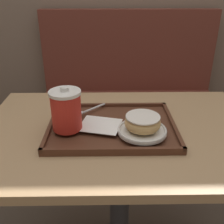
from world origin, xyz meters
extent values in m
cube|color=brown|center=(0.10, 0.84, 0.23)|extent=(1.18, 0.44, 0.45)
cube|color=brown|center=(0.10, 1.02, 0.73)|extent=(1.18, 0.08, 0.55)
cube|color=tan|center=(0.00, 0.00, 0.69)|extent=(0.98, 0.65, 0.03)
cylinder|color=#333338|center=(0.00, 0.00, 0.34)|extent=(0.08, 0.08, 0.67)
cube|color=#512D1E|center=(-0.03, -0.01, 0.71)|extent=(0.43, 0.32, 0.01)
cube|color=#512D1E|center=(-0.03, -0.16, 0.72)|extent=(0.43, 0.01, 0.01)
cube|color=#512D1E|center=(-0.03, 0.15, 0.72)|extent=(0.43, 0.01, 0.01)
cube|color=#512D1E|center=(-0.24, -0.01, 0.72)|extent=(0.01, 0.32, 0.01)
cube|color=#512D1E|center=(0.18, -0.01, 0.72)|extent=(0.01, 0.32, 0.01)
cube|color=white|center=(-0.07, -0.02, 0.73)|extent=(0.16, 0.14, 0.00)
cylinder|color=red|center=(-0.18, -0.04, 0.79)|extent=(0.10, 0.10, 0.12)
cylinder|color=white|center=(-0.18, -0.04, 0.85)|extent=(0.10, 0.10, 0.01)
cylinder|color=white|center=(-0.18, -0.04, 0.86)|extent=(0.03, 0.03, 0.01)
cylinder|color=white|center=(0.06, -0.07, 0.73)|extent=(0.16, 0.16, 0.01)
torus|color=white|center=(0.06, -0.07, 0.73)|extent=(0.16, 0.16, 0.01)
torus|color=#DBB270|center=(0.06, -0.07, 0.76)|extent=(0.11, 0.11, 0.04)
cylinder|color=white|center=(0.06, -0.07, 0.78)|extent=(0.11, 0.11, 0.00)
ellipsoid|color=silver|center=(-0.15, 0.06, 0.73)|extent=(0.04, 0.04, 0.01)
cube|color=silver|center=(-0.10, 0.11, 0.73)|extent=(0.08, 0.08, 0.00)
camera|label=1|loc=(-0.04, -0.79, 1.16)|focal=42.00mm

